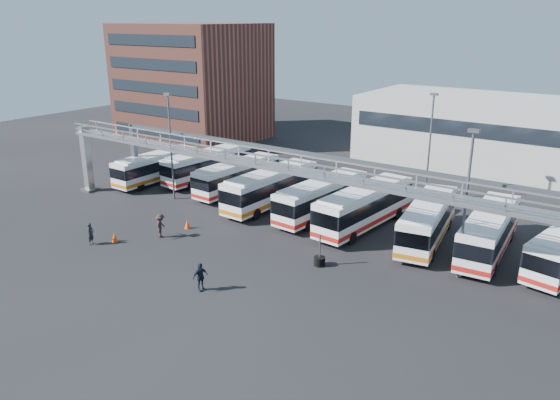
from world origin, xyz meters
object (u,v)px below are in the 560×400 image
Objects in this scene: bus_0 at (157,166)px; cone_left at (115,237)px; bus_7 at (489,231)px; bus_6 at (428,220)px; bus_2 at (237,175)px; pedestrian_a at (91,234)px; bus_1 at (208,164)px; pedestrian_d at (200,277)px; light_pole_left at (171,141)px; light_pole_back at (430,141)px; pedestrian_c at (161,226)px; bus_3 at (271,187)px; bus_4 at (322,197)px; light_pole_mid at (466,197)px; bus_5 at (365,206)px; cone_right at (187,224)px; tire_stack at (319,260)px.

bus_0 is 13.75× the size of cone_left.
bus_6 is at bearing -179.62° from bus_7.
bus_2 is 5.98× the size of pedestrian_a.
bus_1 reaches higher than pedestrian_d.
light_pole_back is at bearing 34.99° from light_pole_left.
bus_3 is at bearing -42.52° from pedestrian_c.
bus_3 is at bearing 69.75° from cone_left.
light_pole_mid is at bearing -15.16° from bus_4.
bus_2 is 5.51m from bus_3.
bus_5 is at bearing -76.23° from pedestrian_c.
bus_2 reaches higher than cone_left.
bus_6 is at bearing -68.80° from light_pole_back.
bus_3 is at bearing -174.62° from bus_5.
light_pole_back is 0.91× the size of bus_6.
pedestrian_a reaches higher than cone_left.
pedestrian_d is (8.75, -4.82, -0.02)m from pedestrian_c.
light_pole_back reaches higher than bus_0.
bus_0 is 13.31× the size of cone_right.
light_pole_back is at bearing 24.61° from bus_1.
light_pole_back is 0.92× the size of bus_4.
tire_stack is (-4.64, -8.53, -1.45)m from bus_6.
bus_1 is 20.22m from bus_5.
cone_left is at bearing -86.46° from bus_2.
tire_stack reaches higher than pedestrian_a.
light_pole_mid is 26.42m from cone_left.
bus_0 is at bearing 151.20° from light_pole_left.
bus_0 is at bearing 19.39° from pedestrian_c.
bus_1 reaches higher than tire_stack.
tire_stack is at bearing -23.05° from bus_1.
bus_2 is (3.69, 5.20, -3.97)m from light_pole_left.
bus_0 reaches higher than cone_left.
light_pole_back is 19.52m from tire_stack.
pedestrian_c is at bearing -132.46° from bus_5.
pedestrian_c is 0.84× the size of tire_stack.
pedestrian_a is at bearing -109.57° from bus_3.
bus_3 is (14.65, 0.55, 0.19)m from bus_0.
bus_3 is at bearing 22.23° from light_pole_left.
bus_4 is at bearing -63.79° from pedestrian_c.
bus_2 is 0.92× the size of bus_3.
bus_4 is 10.15m from tire_stack.
bus_6 is 4.78× the size of tire_stack.
light_pole_left is at bearing -28.23° from bus_0.
cone_right is (0.34, 2.61, -0.60)m from pedestrian_c.
light_pole_mid is at bearing -99.96° from bus_7.
bus_1 is 5.63× the size of pedestrian_c.
bus_4 is 0.95× the size of bus_5.
bus_3 reaches higher than tire_stack.
bus_2 is at bearing -17.50° from pedestrian_c.
light_pole_back reaches higher than pedestrian_c.
bus_4 is 14.06m from pedestrian_c.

